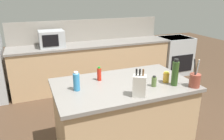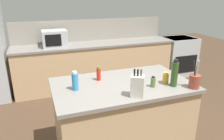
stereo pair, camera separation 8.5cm
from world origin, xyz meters
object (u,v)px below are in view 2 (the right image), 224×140
Objects in this scene: dish_soap_bottle at (75,81)px; hot_sauce_bottle at (99,74)px; utensil_crock at (194,81)px; microwave at (55,38)px; olive_oil_bottle at (175,74)px; honey_jar at (166,78)px; spice_jar_oregano at (153,82)px; knife_block at (137,86)px; range_oven at (178,56)px.

hot_sauce_bottle is at bearing 29.91° from dish_soap_bottle.
dish_soap_bottle is at bearing 162.48° from utensil_crock.
microwave is at bearing 98.47° from hot_sauce_bottle.
honey_jar is (-0.04, 0.11, -0.08)m from olive_oil_bottle.
olive_oil_bottle is 1.09m from dish_soap_bottle.
dish_soap_bottle is 0.36m from hot_sauce_bottle.
olive_oil_bottle is 2.53× the size of spice_jar_oregano.
spice_jar_oregano is at bearing -14.43° from dish_soap_bottle.
olive_oil_bottle is at bearing -31.34° from hot_sauce_bottle.
olive_oil_bottle is at bearing -72.03° from honey_jar.
microwave reaches higher than hot_sauce_bottle.
olive_oil_bottle is (-0.18, 0.12, 0.06)m from utensil_crock.
olive_oil_bottle is 0.25m from spice_jar_oregano.
microwave is 2.61m from knife_block.
range_oven is 5.42× the size of hot_sauce_bottle.
knife_block reaches higher than range_oven.
hot_sauce_bottle is at bearing -81.53° from microwave.
microwave is 1.63× the size of knife_block.
microwave is 2.56m from honey_jar.
hot_sauce_bottle is (-0.24, 0.55, -0.03)m from knife_block.
range_oven is 3.55m from knife_block.
honey_jar reaches higher than range_oven.
knife_block is 1.37× the size of dish_soap_bottle.
spice_jar_oregano is 0.72× the size of hot_sauce_bottle.
range_oven is at bearing 50.65° from honey_jar.
knife_block is 2.22× the size of honey_jar.
knife_block is (0.54, -2.56, -0.04)m from microwave.
olive_oil_bottle is 2.38× the size of honey_jar.
knife_block is at bearing -156.14° from honey_jar.
knife_block is at bearing 178.21° from utensil_crock.
range_oven is 4.35× the size of dish_soap_bottle.
utensil_crock is 1.89× the size of hot_sauce_bottle.
knife_block reaches higher than dish_soap_bottle.
range_oven is 3.36m from hot_sauce_bottle.
dish_soap_bottle reaches higher than honey_jar.
hot_sauce_bottle is at bearing 142.43° from spice_jar_oregano.
dish_soap_bottle is at bearing -150.09° from hot_sauce_bottle.
olive_oil_bottle is 0.87m from hot_sauce_bottle.
microwave is 2.86m from utensil_crock.
honey_jar is 0.20m from spice_jar_oregano.
microwave is 1.52× the size of olive_oil_bottle.
range_oven is at bearing 36.55° from dish_soap_bottle.
range_oven is 2.87× the size of utensil_crock.
dish_soap_bottle is 1.62× the size of honey_jar.
knife_block is 0.52m from honey_jar.
range_oven is 7.05× the size of honey_jar.
honey_jar is at bearing -66.81° from microwave.
utensil_crock is (-1.71, -2.58, 0.56)m from range_oven.
microwave reaches higher than honey_jar.
range_oven is 3.09m from honey_jar.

